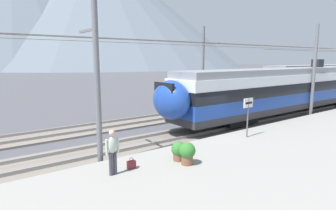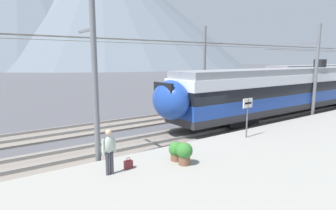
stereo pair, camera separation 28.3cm
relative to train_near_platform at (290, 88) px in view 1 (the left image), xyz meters
The scene contains 15 objects.
ground_plane 10.57m from the train_near_platform, behind, with size 400.00×400.00×0.00m, color #4C4C51.
platform_slab 12.23m from the train_near_platform, 148.67° to the right, with size 120.00×8.50×0.39m, color gray.
track_near 10.52m from the train_near_platform, behind, with size 120.00×3.00×0.28m.
track_far 11.56m from the train_near_platform, 155.03° to the left, with size 120.00×3.00×0.28m.
train_near_platform is the anchor object (origin of this frame).
train_far_track 19.85m from the train_near_platform, 13.98° to the left, with size 31.59×2.90×4.27m.
catenary_mast_west 17.20m from the train_near_platform, behind, with size 47.29×1.89×7.44m.
catenary_mast_mid 2.23m from the train_near_platform, 68.50° to the right, with size 47.29×1.89×7.20m.
catenary_mast_far_side 7.57m from the train_near_platform, 117.97° to the left, with size 47.29×2.15×7.52m.
platform_sign 9.89m from the train_near_platform, 161.06° to the right, with size 0.70×0.08×2.13m.
passenger_walking 17.77m from the train_near_platform, 168.41° to the right, with size 0.53×0.22×1.69m.
handbag_beside_passenger 17.01m from the train_near_platform, 168.25° to the right, with size 0.32×0.18×0.45m.
potted_plant_platform_edge 15.09m from the train_near_platform, 165.27° to the right, with size 0.63×0.63×0.81m.
potted_plant_by_shelter 15.24m from the train_near_platform, 163.27° to the right, with size 0.67×0.67×0.91m.
mountain_right_ridge 172.34m from the train_near_platform, 72.38° to the left, with size 175.81×175.81×72.75m, color slate.
Camera 1 is at (-11.21, -11.72, 4.57)m, focal length 30.06 mm.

